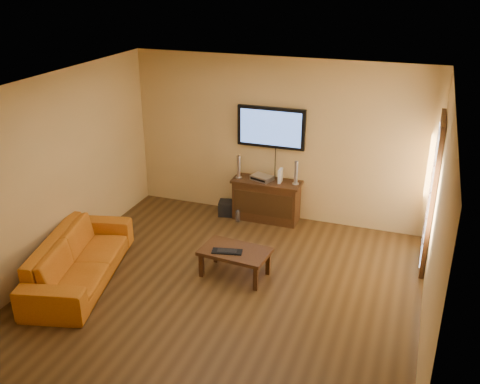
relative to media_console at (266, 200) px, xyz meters
The scene contains 14 objects.
ground_plane 2.30m from the media_console, 87.20° to the right, with size 5.00×5.00×0.00m, color #392510.
room_walls 2.12m from the media_console, 86.14° to the right, with size 5.00×5.00×5.00m.
french_door 2.72m from the media_console, 12.54° to the right, with size 0.07×1.02×2.22m.
media_console is the anchor object (origin of this frame).
television 1.23m from the media_console, 90.00° to the left, with size 1.14×0.08×0.67m.
coffee_table 1.86m from the media_console, 86.34° to the right, with size 0.98×0.64×0.40m.
sofa 3.23m from the media_console, 124.79° to the right, with size 2.18×0.64×0.85m, color #BA6214.
speaker_left 0.72m from the media_console, behind, with size 0.11×0.11×0.39m.
speaker_right 0.72m from the media_console, ahead, with size 0.11×0.11×0.40m.
av_receiver 0.40m from the media_console, 167.73° to the left, with size 0.34×0.24×0.08m, color silver.
game_console 0.52m from the media_console, ahead, with size 0.05×0.17×0.23m, color white.
subwoofer 0.74m from the media_console, behind, with size 0.25×0.25×0.25m, color black.
bottle 0.55m from the media_console, 149.25° to the right, with size 0.07×0.07×0.22m.
keyboard 1.94m from the media_console, 88.94° to the right, with size 0.43×0.24×0.02m.
Camera 1 is at (2.23, -5.60, 4.00)m, focal length 40.00 mm.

